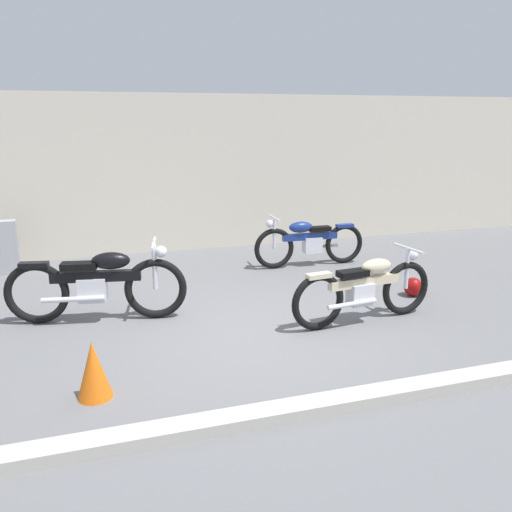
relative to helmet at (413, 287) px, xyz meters
name	(u,v)px	position (x,y,z in m)	size (l,w,h in m)	color
ground_plane	(253,334)	(-2.63, -0.65, -0.14)	(40.00, 40.00, 0.00)	slate
building_wall	(181,173)	(-2.63, 3.89, 1.33)	(18.00, 0.30, 2.94)	beige
curb_strip	(316,406)	(-2.63, -2.47, -0.08)	(18.00, 0.24, 0.12)	#B7B2A8
helmet	(413,287)	(0.00, 0.00, 0.00)	(0.27, 0.27, 0.27)	maroon
traffic_cone	(94,370)	(-4.46, -1.60, 0.14)	(0.32, 0.32, 0.55)	orange
motorcycle_black	(98,284)	(-4.34, 0.38, 0.35)	(2.22, 0.69, 1.00)	black
motorcycle_cream	(365,288)	(-1.17, -0.67, 0.30)	(2.01, 0.56, 0.90)	black
motorcycle_blue	(309,242)	(-0.79, 1.96, 0.29)	(1.99, 0.56, 0.89)	black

